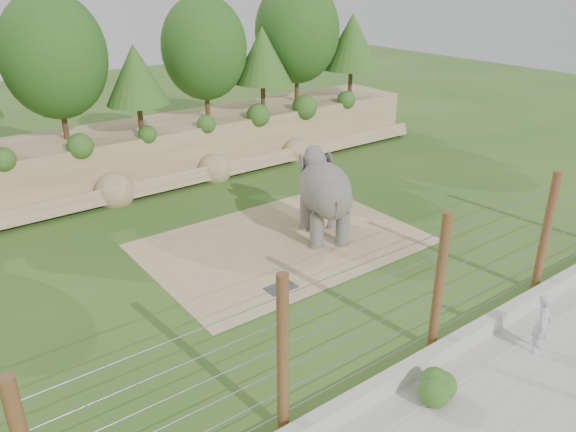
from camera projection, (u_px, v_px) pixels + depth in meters
ground at (324, 280)px, 18.53m from camera, size 90.00×90.00×0.00m
back_embankment at (163, 94)px, 26.53m from camera, size 30.00×5.52×8.77m
dirt_patch at (283, 243)px, 21.00m from camera, size 10.00×7.00×0.02m
drain_grate at (281, 288)px, 18.02m from camera, size 1.00×0.60×0.03m
elephant at (324, 200)px, 20.92m from camera, size 3.04×4.09×3.04m
stone_ball at (320, 222)px, 21.97m from camera, size 0.62×0.62×0.62m
retaining_wall at (447, 349)px, 14.77m from camera, size 26.00×0.35×0.50m
walkway at (513, 399)px, 13.41m from camera, size 26.00×4.00×0.01m
barrier_fence at (439, 284)px, 14.43m from camera, size 20.26×0.26×4.00m
walkway_shrub at (434, 384)px, 13.32m from camera, size 0.76×0.76×0.76m
zookeeper at (543, 324)px, 14.76m from camera, size 0.70×0.56×1.69m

